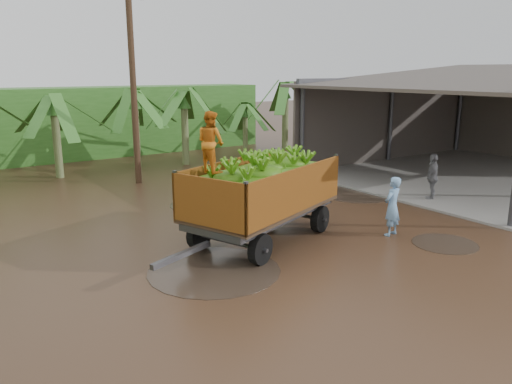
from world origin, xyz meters
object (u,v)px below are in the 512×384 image
Objects in this scene: man_blue at (392,206)px; man_grey at (432,177)px; utility_pole at (133,85)px; banana_trailer at (262,191)px.

man_grey is at bearing -168.12° from man_blue.
man_blue is 0.22× the size of utility_pole.
utility_pole is (-3.17, 10.29, 3.06)m from man_blue.
man_blue is at bearing -48.63° from banana_trailer.
utility_pole reaches higher than man_grey.
man_blue is (3.17, -1.71, -0.54)m from banana_trailer.
banana_trailer is 7.33m from man_grey.
banana_trailer is at bearing -39.17° from man_blue.
man_grey reaches higher than man_blue.
banana_trailer is at bearing -89.97° from utility_pole.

